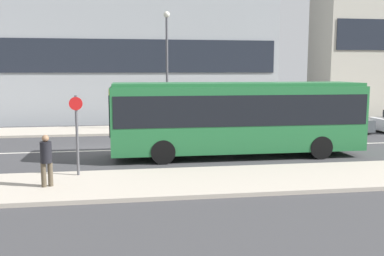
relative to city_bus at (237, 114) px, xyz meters
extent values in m
plane|color=#3A3A3D|center=(-5.63, 2.08, -1.80)|extent=(120.00, 120.00, 0.00)
cube|color=#B2A899|center=(-5.63, -4.17, -1.74)|extent=(44.00, 3.50, 0.13)
cube|color=#B2A899|center=(-5.63, 8.33, -1.74)|extent=(44.00, 3.50, 0.13)
cube|color=silver|center=(-5.63, 2.08, -1.80)|extent=(41.80, 0.16, 0.01)
cube|color=#9EA3A8|center=(-3.80, 13.69, 6.54)|extent=(19.65, 4.22, 16.69)
cube|color=#1E232D|center=(-3.80, 11.55, 2.79)|extent=(18.86, 0.08, 2.20)
cube|color=#236B38|center=(0.01, 0.00, -0.15)|extent=(10.51, 2.51, 2.68)
cube|color=black|center=(0.01, 0.00, 0.25)|extent=(10.30, 2.54, 1.23)
cube|color=#236B38|center=(0.01, 0.00, 1.25)|extent=(10.36, 2.31, 0.14)
cube|color=black|center=(-5.27, 0.00, 0.09)|extent=(0.05, 2.21, 1.61)
cube|color=yellow|center=(-5.27, 0.00, 0.97)|extent=(0.04, 1.76, 0.32)
cylinder|color=black|center=(-3.25, -1.14, -1.32)|extent=(0.96, 0.28, 0.96)
cylinder|color=black|center=(-3.25, 1.14, -1.32)|extent=(0.96, 0.28, 0.96)
cylinder|color=black|center=(3.27, -1.14, -1.32)|extent=(0.96, 0.28, 0.96)
cylinder|color=black|center=(3.27, 1.14, -1.32)|extent=(0.96, 0.28, 0.96)
cube|color=#4C5156|center=(7.15, 5.48, -1.32)|extent=(4.32, 1.79, 0.68)
cube|color=#21262B|center=(7.02, 5.48, -0.71)|extent=(2.38, 1.58, 0.53)
cylinder|color=black|center=(8.49, 4.67, -1.50)|extent=(0.60, 0.18, 0.60)
cylinder|color=black|center=(8.49, 6.29, -1.50)|extent=(0.60, 0.18, 0.60)
cylinder|color=black|center=(5.81, 4.67, -1.50)|extent=(0.60, 0.18, 0.60)
cylinder|color=black|center=(5.81, 6.29, -1.50)|extent=(0.60, 0.18, 0.60)
cylinder|color=black|center=(10.78, 6.34, -1.50)|extent=(0.60, 0.18, 0.60)
cylinder|color=#4C4233|center=(-6.96, -4.29, -1.30)|extent=(0.15, 0.15, 0.74)
cylinder|color=#4C4233|center=(-7.14, -4.37, -1.30)|extent=(0.15, 0.15, 0.74)
cylinder|color=black|center=(-7.05, -4.33, -0.62)|extent=(0.34, 0.34, 0.64)
sphere|color=#936B4C|center=(-7.05, -4.33, -0.19)|extent=(0.21, 0.21, 0.21)
cylinder|color=#4C4C51|center=(-6.27, -2.98, -0.33)|extent=(0.09, 0.09, 2.69)
cylinder|color=red|center=(-6.27, -3.04, 0.75)|extent=(0.44, 0.03, 0.44)
cylinder|color=#4C4C51|center=(-2.24, 7.63, 1.62)|extent=(0.14, 0.14, 6.58)
sphere|color=silver|center=(-2.24, 7.63, 5.02)|extent=(0.36, 0.36, 0.36)
camera|label=1|loc=(-4.62, -17.50, 1.83)|focal=40.00mm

